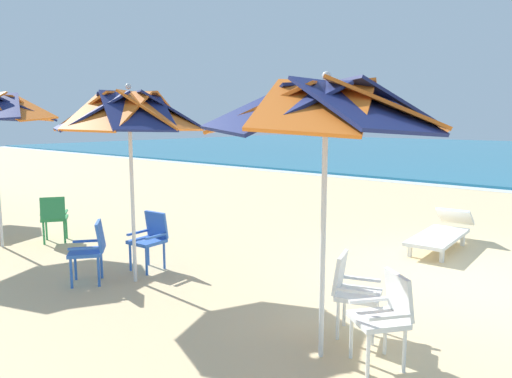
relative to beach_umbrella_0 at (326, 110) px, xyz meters
name	(u,v)px	position (x,y,z in m)	size (l,w,h in m)	color
ground_plane	(469,286)	(0.45, 2.99, -2.34)	(80.00, 80.00, 0.00)	beige
beach_umbrella_0	(326,110)	(0.00, 0.00, 0.00)	(2.23, 2.23, 2.67)	silver
plastic_chair_0	(352,289)	(-0.02, 0.62, -1.84)	(0.58, 0.56, 0.87)	white
plastic_chair_1	(385,313)	(0.52, 0.25, -1.84)	(0.62, 0.63, 0.87)	white
beach_umbrella_1	(129,114)	(-3.16, 0.12, -0.01)	(2.01, 2.01, 2.72)	silver
plastic_chair_2	(91,248)	(-3.56, -0.30, -1.84)	(0.62, 0.63, 0.87)	blue
plastic_chair_3	(150,237)	(-3.46, 0.62, -1.84)	(0.48, 0.51, 0.87)	blue
plastic_chair_5	(54,216)	(-6.09, 0.44, -1.84)	(0.63, 0.61, 0.87)	#2D8C4C
sun_lounger_1	(442,233)	(-0.53, 4.66, -2.05)	(0.77, 2.18, 0.62)	white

